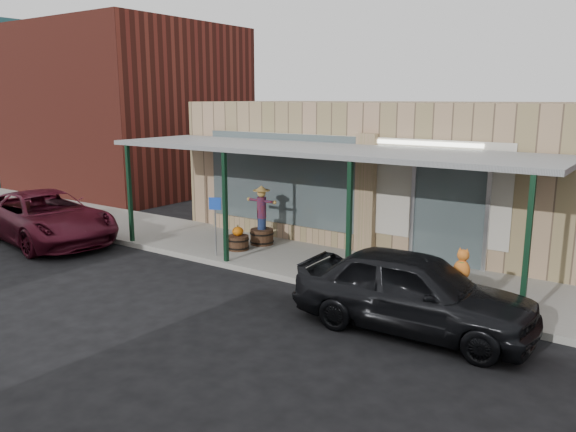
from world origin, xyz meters
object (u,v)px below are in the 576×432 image
Objects in this scene: handicap_sign at (215,218)px; parked_sedan at (413,291)px; barrel_scarecrow at (262,225)px; barrel_pumpkin at (238,241)px; car_maroon at (46,217)px.

parked_sedan is at bearing -36.68° from handicap_sign.
barrel_scarecrow is 0.94m from barrel_pumpkin.
barrel_pumpkin is at bearing 58.58° from handicap_sign.
car_maroon is at bearing 169.04° from handicap_sign.
barrel_pumpkin is 6.22m from car_maroon.
barrel_scarecrow is 1.09× the size of handicap_sign.
handicap_sign is (-0.10, -0.80, 0.77)m from barrel_pumpkin.
barrel_scarecrow is at bearing 55.87° from handicap_sign.
parked_sedan is at bearing -19.30° from barrel_pumpkin.
barrel_scarecrow reaches higher than barrel_pumpkin.
handicap_sign is at bearing 75.57° from parked_sedan.
barrel_scarecrow is 0.38× the size of parked_sedan.
parked_sedan is at bearing -80.78° from car_maroon.
barrel_scarecrow is 6.60m from parked_sedan.
handicap_sign is 6.32m from parked_sedan.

